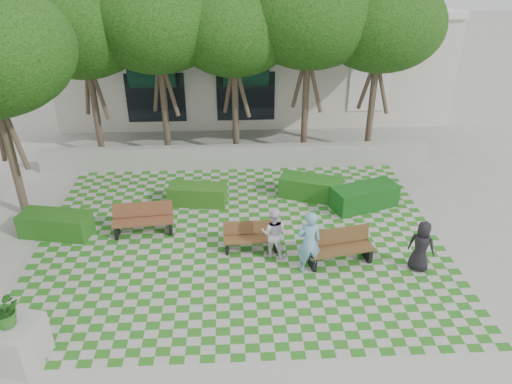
{
  "coord_description": "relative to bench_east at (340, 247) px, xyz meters",
  "views": [
    {
      "loc": [
        -0.19,
        -11.5,
        8.41
      ],
      "look_at": [
        0.5,
        1.5,
        1.4
      ],
      "focal_mm": 35.0,
      "sensor_mm": 36.0,
      "label": 1
    }
  ],
  "objects": [
    {
      "name": "hedge_midleft",
      "position": [
        -4.12,
        3.55,
        -0.13
      ],
      "size": [
        2.02,
        1.04,
        0.67
      ],
      "primitive_type": "cube",
      "rotation": [
        0.0,
        0.0,
        -0.14
      ],
      "color": "#235316",
      "rests_on": "ground"
    },
    {
      "name": "person_blue",
      "position": [
        -0.93,
        -0.36,
        0.45
      ],
      "size": [
        0.74,
        0.56,
        1.84
      ],
      "primitive_type": "imported",
      "rotation": [
        0.0,
        0.0,
        3.33
      ],
      "color": "#6CA3C4",
      "rests_on": "ground"
    },
    {
      "name": "hedge_midright",
      "position": [
        -0.23,
        3.78,
        -0.1
      ],
      "size": [
        2.27,
        1.51,
        0.74
      ],
      "primitive_type": "cube",
      "rotation": [
        0.0,
        0.0,
        -0.35
      ],
      "color": "#1B5115",
      "rests_on": "ground"
    },
    {
      "name": "retaining_wall",
      "position": [
        -2.74,
        6.35,
        -0.02
      ],
      "size": [
        15.0,
        0.36,
        0.9
      ],
      "primitive_type": "cube",
      "color": "#9E9B93",
      "rests_on": "ground"
    },
    {
      "name": "ground",
      "position": [
        -2.74,
        0.15,
        -0.47
      ],
      "size": [
        90.0,
        90.0,
        0.0
      ],
      "primitive_type": "plane",
      "color": "gray",
      "rests_on": "ground"
    },
    {
      "name": "bench_west",
      "position": [
        -5.69,
        1.8,
        -0.01
      ],
      "size": [
        1.86,
        0.77,
        0.95
      ],
      "rotation": [
        0.0,
        0.0,
        0.09
      ],
      "color": "brown",
      "rests_on": "ground"
    },
    {
      "name": "hedge_east",
      "position": [
        1.46,
        3.01,
        -0.08
      ],
      "size": [
        2.36,
        1.56,
        0.77
      ],
      "primitive_type": "cube",
      "rotation": [
        0.0,
        0.0,
        0.34
      ],
      "color": "#124616",
      "rests_on": "ground"
    },
    {
      "name": "person_white",
      "position": [
        -1.81,
        0.39,
        0.29
      ],
      "size": [
        0.86,
        0.75,
        1.51
      ],
      "primitive_type": "imported",
      "rotation": [
        0.0,
        0.0,
        2.86
      ],
      "color": "white",
      "rests_on": "ground"
    },
    {
      "name": "person_dark",
      "position": [
        2.12,
        -0.45,
        0.28
      ],
      "size": [
        0.87,
        0.8,
        1.49
      ],
      "primitive_type": "imported",
      "rotation": [
        0.0,
        0.0,
        2.53
      ],
      "color": "black",
      "rests_on": "ground"
    },
    {
      "name": "bench_mid",
      "position": [
        -2.43,
        0.74,
        -0.06
      ],
      "size": [
        1.61,
        0.57,
        0.84
      ],
      "rotation": [
        0.0,
        0.0,
        0.03
      ],
      "color": "brown",
      "rests_on": "ground"
    },
    {
      "name": "tree_row",
      "position": [
        -4.61,
        6.1,
        4.71
      ],
      "size": [
        17.7,
        13.4,
        7.41
      ],
      "color": "#47382B",
      "rests_on": "ground"
    },
    {
      "name": "building",
      "position": [
        -1.81,
        14.23,
        2.05
      ],
      "size": [
        18.0,
        8.92,
        5.15
      ],
      "color": "beige",
      "rests_on": "ground"
    },
    {
      "name": "hedge_west",
      "position": [
        -8.33,
        1.81,
        -0.1
      ],
      "size": [
        2.23,
        1.23,
        0.74
      ],
      "primitive_type": "cube",
      "rotation": [
        0.0,
        0.0,
        -0.19
      ],
      "color": "#1B4F15",
      "rests_on": "ground"
    },
    {
      "name": "bench_east",
      "position": [
        0.0,
        0.0,
        0.0
      ],
      "size": [
        1.93,
        0.95,
        0.97
      ],
      "rotation": [
        0.0,
        0.0,
        0.19
      ],
      "color": "#52371C",
      "rests_on": "ground"
    },
    {
      "name": "lawn",
      "position": [
        -2.74,
        1.15,
        -0.46
      ],
      "size": [
        12.0,
        12.0,
        0.0
      ],
      "primitive_type": "plane",
      "color": "#2B721E",
      "rests_on": "ground"
    },
    {
      "name": "planter_front",
      "position": [
        -7.65,
        -3.25,
        0.28
      ],
      "size": [
        1.26,
        1.26,
        1.85
      ],
      "rotation": [
        0.0,
        0.0,
        -0.25
      ],
      "color": "#9E9B93",
      "rests_on": "ground"
    }
  ]
}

